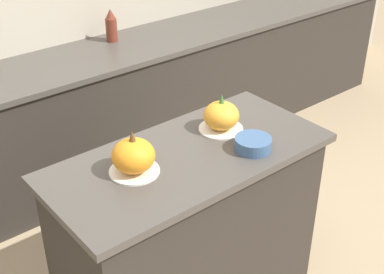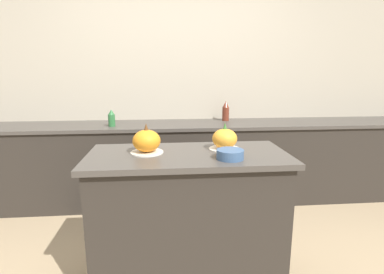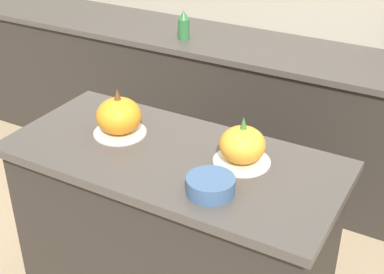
% 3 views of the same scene
% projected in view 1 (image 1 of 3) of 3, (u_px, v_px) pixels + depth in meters
% --- Properties ---
extents(kitchen_island, '(1.26, 0.59, 0.92)m').
position_uv_depth(kitchen_island, '(189.00, 236.00, 2.52)').
color(kitchen_island, '#2D2823').
rests_on(kitchen_island, ground_plane).
extents(back_counter, '(6.00, 0.60, 0.88)m').
position_uv_depth(back_counter, '(57.00, 130.00, 3.44)').
color(back_counter, '#2D2823').
rests_on(back_counter, ground_plane).
extents(pumpkin_cake_left, '(0.21, 0.21, 0.19)m').
position_uv_depth(pumpkin_cake_left, '(133.00, 157.00, 2.13)').
color(pumpkin_cake_left, silver).
rests_on(pumpkin_cake_left, kitchen_island).
extents(pumpkin_cake_right, '(0.21, 0.21, 0.18)m').
position_uv_depth(pumpkin_cake_right, '(221.00, 117.00, 2.44)').
color(pumpkin_cake_right, silver).
rests_on(pumpkin_cake_right, kitchen_island).
extents(bottle_tall, '(0.08, 0.08, 0.22)m').
position_uv_depth(bottle_tall, '(111.00, 26.00, 3.56)').
color(bottle_tall, maroon).
rests_on(bottle_tall, back_counter).
extents(mixing_bowl, '(0.16, 0.16, 0.06)m').
position_uv_depth(mixing_bowl, '(253.00, 144.00, 2.31)').
color(mixing_bowl, '#3D5B84').
rests_on(mixing_bowl, kitchen_island).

